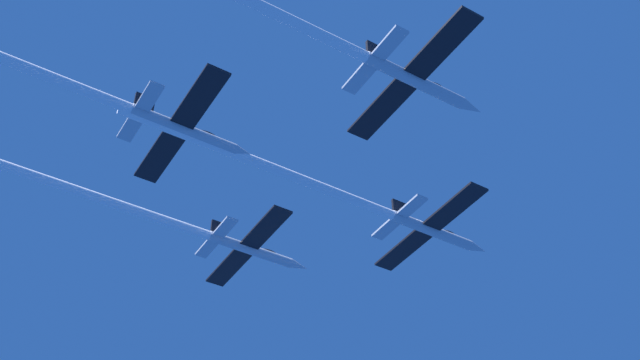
% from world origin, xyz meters
% --- Properties ---
extents(jet_lead, '(17.15, 43.24, 2.84)m').
position_xyz_m(jet_lead, '(0.02, -11.15, -0.67)').
color(jet_lead, '#B2BAC6').
extents(jet_left_wing, '(17.15, 41.53, 2.84)m').
position_xyz_m(jet_left_wing, '(-15.11, -24.76, 0.65)').
color(jet_left_wing, '#B2BAC6').
extents(jet_right_wing, '(17.15, 47.84, 2.84)m').
position_xyz_m(jet_right_wing, '(16.10, -27.28, 0.28)').
color(jet_right_wing, '#B2BAC6').
extents(jet_slot, '(17.15, 41.25, 2.84)m').
position_xyz_m(jet_slot, '(0.32, -39.67, -0.48)').
color(jet_slot, '#B2BAC6').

